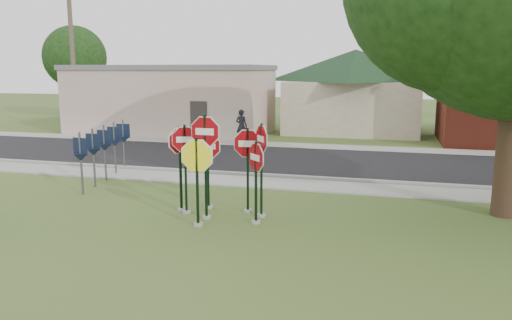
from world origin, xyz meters
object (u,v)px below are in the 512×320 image
(stop_sign_center, at_px, (205,151))
(stop_sign_left, at_px, (185,157))
(utility_pole_near, at_px, (72,52))
(pedestrian, at_px, (241,126))
(stop_sign_yellow, at_px, (197,170))

(stop_sign_center, relative_size, stop_sign_left, 1.13)
(stop_sign_left, bearing_deg, utility_pole_near, 133.38)
(utility_pole_near, relative_size, pedestrian, 5.31)
(stop_sign_left, xyz_separation_m, pedestrian, (-2.34, 12.93, -0.62))
(stop_sign_yellow, distance_m, stop_sign_left, 1.24)
(stop_sign_center, relative_size, stop_sign_yellow, 1.21)
(stop_sign_center, distance_m, stop_sign_left, 0.84)
(stop_sign_left, bearing_deg, pedestrian, 100.26)
(stop_sign_left, distance_m, utility_pole_near, 19.28)
(stop_sign_center, bearing_deg, stop_sign_left, 155.16)
(stop_sign_yellow, relative_size, pedestrian, 1.34)
(stop_sign_center, bearing_deg, pedestrian, 102.99)
(stop_sign_center, xyz_separation_m, utility_pole_near, (-13.75, 14.13, 3.13))
(stop_sign_yellow, bearing_deg, stop_sign_left, 126.70)
(stop_sign_left, relative_size, pedestrian, 1.43)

